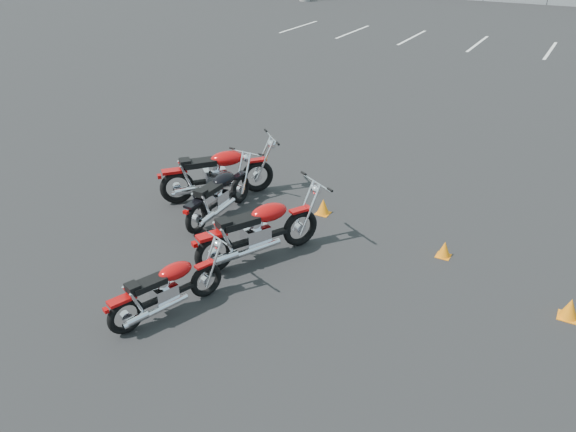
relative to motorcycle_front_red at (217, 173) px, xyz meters
The scene contains 9 objects.
ground 2.66m from the motorcycle_front_red, 40.28° to the right, with size 120.00×120.00×0.00m, color black.
motorcycle_front_red is the anchor object (origin of this frame).
motorcycle_second_black 0.83m from the motorcycle_front_red, 52.38° to the right, with size 0.78×2.01×0.99m.
motorcycle_third_red 3.72m from the motorcycle_front_red, 65.24° to the right, with size 1.00×1.83×0.91m.
motorcycle_rear_red 2.44m from the motorcycle_front_red, 38.91° to the right, with size 1.53×2.21×1.13m.
training_cone_near 4.53m from the motorcycle_front_red, ahead, with size 0.23×0.23×0.27m.
training_cone_far 6.52m from the motorcycle_front_red, ahead, with size 0.26×0.26×0.31m.
training_cone_extra 2.19m from the motorcycle_front_red, 10.42° to the left, with size 0.25×0.25×0.30m.
parking_line_stripes 18.33m from the motorcycle_front_red, 91.59° to the left, with size 15.12×4.00×0.01m.
Camera 1 is at (4.12, -6.40, 4.92)m, focal length 35.00 mm.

